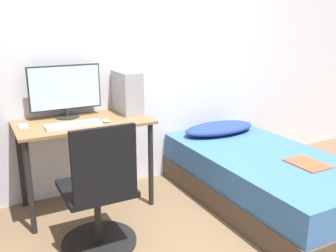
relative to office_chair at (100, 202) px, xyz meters
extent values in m
cube|color=silver|center=(0.54, 1.00, 0.89)|extent=(8.00, 0.05, 2.50)
cube|color=brown|center=(0.10, 0.68, 0.40)|extent=(1.09, 0.59, 0.02)
cylinder|color=black|center=(-0.40, 0.43, 0.01)|extent=(0.04, 0.04, 0.75)
cylinder|color=black|center=(0.60, 0.43, 0.01)|extent=(0.04, 0.04, 0.75)
cylinder|color=black|center=(-0.40, 0.92, 0.01)|extent=(0.04, 0.04, 0.75)
cylinder|color=black|center=(0.60, 0.92, 0.01)|extent=(0.04, 0.04, 0.75)
cylinder|color=black|center=(0.00, 0.06, -0.34)|extent=(0.54, 0.54, 0.03)
cylinder|color=black|center=(0.00, 0.06, -0.13)|extent=(0.05, 0.05, 0.39)
cube|color=black|center=(0.00, 0.06, 0.08)|extent=(0.47, 0.47, 0.04)
cube|color=black|center=(0.00, -0.16, 0.34)|extent=(0.42, 0.04, 0.48)
cube|color=#4C3D2D|center=(1.51, 0.02, -0.26)|extent=(1.04, 1.92, 0.20)
cube|color=#38669E|center=(1.51, 0.02, -0.03)|extent=(1.01, 1.88, 0.25)
ellipsoid|color=navy|center=(1.51, 0.71, 0.15)|extent=(0.79, 0.36, 0.11)
cube|color=#B24C2D|center=(1.64, -0.32, 0.10)|extent=(0.24, 0.32, 0.01)
cylinder|color=black|center=(0.01, 0.86, 0.41)|extent=(0.20, 0.20, 0.01)
cylinder|color=black|center=(0.01, 0.86, 0.46)|extent=(0.04, 0.04, 0.07)
cube|color=black|center=(0.01, 0.86, 0.67)|extent=(0.60, 0.01, 0.38)
cube|color=#B2D1EF|center=(0.01, 0.85, 0.67)|extent=(0.58, 0.01, 0.35)
cube|color=silver|center=(-0.01, 0.56, 0.42)|extent=(0.43, 0.15, 0.02)
cube|color=#99999E|center=(0.54, 0.78, 0.60)|extent=(0.17, 0.35, 0.37)
ellipsoid|color=silver|center=(0.26, 0.56, 0.42)|extent=(0.06, 0.09, 0.02)
cube|color=#B7B7BC|center=(-0.37, 0.72, 0.41)|extent=(0.07, 0.14, 0.01)
camera|label=1|loc=(-0.67, -2.29, 1.22)|focal=40.00mm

